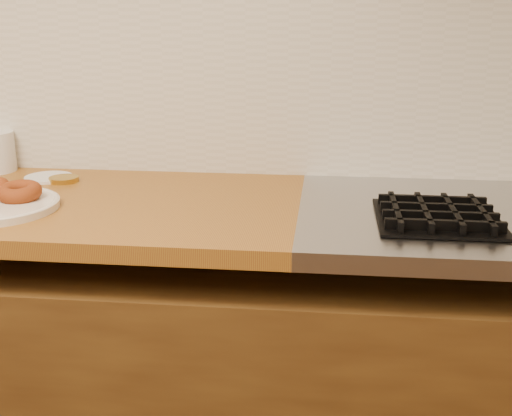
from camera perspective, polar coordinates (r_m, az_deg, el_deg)
The scene contains 6 objects.
wall_back at distance 1.82m, azimuth -11.94°, elevation 17.32°, with size 4.00×0.02×2.70m, color #B8AB8E.
base_cabinet at distance 1.80m, azimuth -13.16°, elevation -15.08°, with size 3.60×0.60×0.77m, color brown.
backsplash at distance 1.82m, azimuth -11.77°, elevation 12.59°, with size 3.60×0.02×0.60m, color beige.
ring_donut at distance 1.57m, azimuth -20.31°, elevation 1.38°, with size 0.10×0.10×0.04m, color brown.
tub_lid at distance 1.81m, azimuth -17.96°, elevation 2.60°, with size 0.13×0.13×0.01m, color silver.
brass_jar_lid at distance 1.77m, azimuth -16.71°, elevation 2.45°, with size 0.08×0.08×0.01m, color #B39032.
Camera 1 is at (0.56, 0.26, 1.33)m, focal length 45.00 mm.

